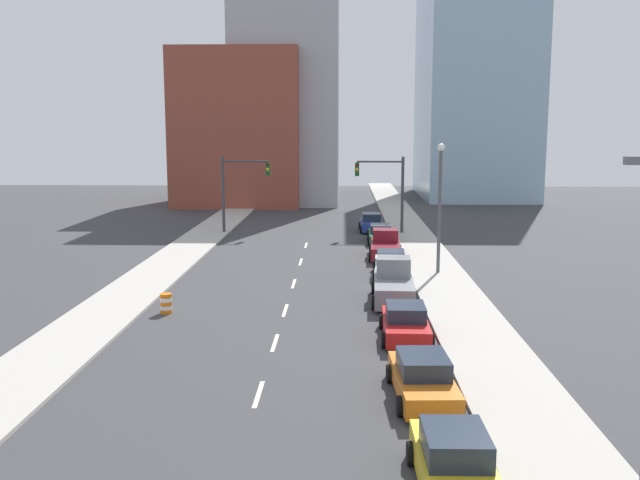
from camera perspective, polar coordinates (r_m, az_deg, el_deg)
name	(u,v)px	position (r m, az deg, el deg)	size (l,w,h in m)	color
sidewalk_left	(212,230)	(61.33, -8.67, 0.78)	(3.45, 103.69, 0.15)	#ADA89E
sidewalk_right	(410,231)	(60.57, 7.21, 0.71)	(3.45, 103.69, 0.15)	#ADA89E
lane_stripe_at_15m	(259,394)	(24.15, -4.94, -12.17)	(0.16, 2.40, 0.01)	beige
lane_stripe_at_20m	(275,343)	(29.50, -3.63, -8.20)	(0.16, 2.40, 0.01)	beige
lane_stripe_at_25m	(285,310)	(34.53, -2.80, -5.63)	(0.16, 2.40, 0.01)	beige
lane_stripe_at_31m	(294,284)	(40.29, -2.12, -3.51)	(0.16, 2.40, 0.01)	beige
lane_stripe_at_38m	(301,262)	(46.76, -1.56, -1.75)	(0.16, 2.40, 0.01)	beige
lane_stripe_at_45m	(306,245)	(53.33, -1.13, -0.42)	(0.16, 2.40, 0.01)	beige
building_brick_left	(242,128)	(84.31, -6.25, 8.86)	(14.00, 16.00, 17.24)	brown
building_office_center	(289,90)	(87.85, -2.49, 11.93)	(12.00, 20.00, 26.49)	#A8A8AD
building_glass_right	(475,77)	(93.15, 12.28, 12.62)	(13.00, 20.00, 29.91)	#99B7CC
traffic_signal_left	(236,184)	(59.23, -6.71, 4.46)	(4.02, 0.35, 6.38)	#38383D
traffic_signal_right	(389,185)	(58.69, 5.55, 4.43)	(4.02, 0.35, 6.38)	#38383D
traffic_barrel	(166,303)	(34.62, -12.22, -4.99)	(0.56, 0.56, 0.95)	orange
street_lamp	(440,199)	(42.62, 9.56, 3.26)	(0.44, 0.44, 7.80)	#4C4C51
sedan_yellow	(455,464)	(18.26, 10.73, -17.20)	(2.04, 4.42, 1.55)	gold
sedan_orange	(423,378)	(23.76, 8.24, -10.90)	(2.21, 4.74, 1.46)	orange
sedan_red	(405,323)	(30.13, 6.85, -6.59)	(2.14, 4.47, 1.43)	red
pickup_truck_gray	(393,284)	(36.26, 5.90, -3.55)	(2.36, 5.44, 2.15)	slate
sedan_white	(391,264)	(42.45, 5.67, -1.95)	(2.25, 4.52, 1.51)	silver
pickup_truck_maroon	(385,246)	(48.43, 5.26, -0.51)	(2.41, 5.45, 1.85)	maroon
sedan_green	(380,234)	(54.74, 4.86, 0.47)	(2.10, 4.78, 1.39)	#1E6033
sedan_blue	(371,223)	(60.58, 4.12, 1.35)	(2.08, 4.30, 1.55)	navy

